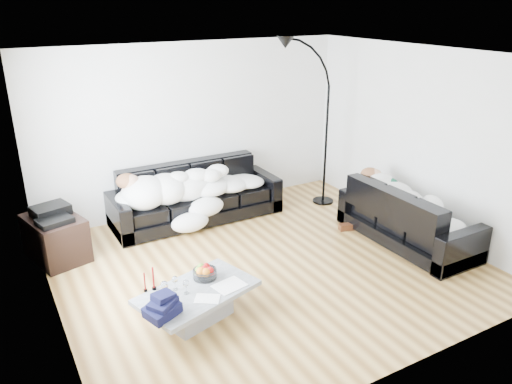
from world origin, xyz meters
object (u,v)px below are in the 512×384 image
sleeper_back (197,181)px  sleeper_right (410,200)px  wine_glass_c (186,287)px  coffee_table (198,304)px  sofa_back (196,194)px  candle_right (153,279)px  shoes (350,224)px  wine_glass_a (175,283)px  fruit_bowl (205,271)px  floor_lamp (326,133)px  stereo (52,213)px  sofa_right (408,215)px  candle_left (145,282)px  av_cabinet (56,238)px

sleeper_back → sleeper_right: (2.24, -2.09, -0.01)m
wine_glass_c → coffee_table: bearing=2.8°
sofa_back → sleeper_back: sleeper_back is taller
candle_right → sleeper_right: bearing=0.2°
sleeper_right → shoes: size_ratio=3.62×
coffee_table → wine_glass_a: size_ratio=7.67×
sofa_back → wine_glass_a: (-1.20, -2.27, 0.01)m
fruit_bowl → wine_glass_c: (-0.29, -0.19, 0.00)m
shoes → floor_lamp: size_ratio=0.20×
coffee_table → fruit_bowl: size_ratio=4.67×
wine_glass_c → stereo: bearing=113.8°
sofa_right → wine_glass_a: bearing=92.1°
sleeper_back → sleeper_right: bearing=-43.1°
candle_left → stereo: 1.99m
stereo → sleeper_back: bearing=-9.9°
fruit_bowl → stereo: 2.32m
wine_glass_a → av_cabinet: bearing=113.4°
sleeper_back → shoes: 2.36m
sleeper_right → av_cabinet: 4.72m
coffee_table → av_cabinet: av_cabinet is taller
wine_glass_a → candle_left: 0.31m
candle_right → av_cabinet: candle_right is taller
wine_glass_a → sleeper_right: bearing=2.1°
wine_glass_c → floor_lamp: floor_lamp is taller
sleeper_back → wine_glass_a: bearing=-118.5°
sofa_right → candle_left: size_ratio=9.40×
wine_glass_c → sleeper_right: bearing=4.2°
sofa_back → av_cabinet: 2.09m
sofa_back → wine_glass_c: 2.65m
sleeper_back → coffee_table: 2.59m
av_cabinet → floor_lamp: floor_lamp is taller
sofa_right → candle_right: 3.63m
sofa_right → coffee_table: bearing=94.3°
candle_right → sofa_back: bearing=57.1°
sofa_back → wine_glass_c: size_ratio=16.01×
sofa_back → floor_lamp: 2.27m
wine_glass_c → candle_left: size_ratio=0.75×
sleeper_right → candle_right: (-3.63, -0.01, -0.15)m
coffee_table → candle_left: 0.60m
candle_right → fruit_bowl: bearing=-5.0°
fruit_bowl → stereo: (-1.24, 1.95, 0.21)m
wine_glass_c → shoes: 3.17m
sleeper_back → candle_left: (-1.48, -2.10, -0.18)m
wine_glass_c → candle_left: bearing=145.1°
wine_glass_c → floor_lamp: 3.87m
candle_left → floor_lamp: (3.59, 1.75, 0.72)m
sleeper_right → shoes: bearing=26.7°
sleeper_right → candle_left: size_ratio=8.06×
wine_glass_a → sleeper_back: bearing=61.5°
sleeper_back → wine_glass_a: size_ratio=13.74×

